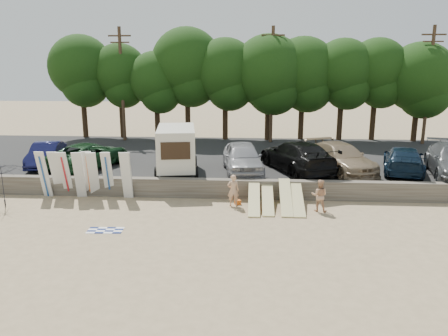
{
  "coord_description": "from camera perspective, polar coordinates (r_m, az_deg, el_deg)",
  "views": [
    {
      "loc": [
        0.51,
        -19.04,
        6.97
      ],
      "look_at": [
        -0.93,
        3.0,
        1.61
      ],
      "focal_mm": 35.0,
      "sensor_mm": 36.0,
      "label": 1
    }
  ],
  "objects": [
    {
      "name": "ground",
      "position": [
        20.28,
        2.08,
        -6.47
      ],
      "size": [
        120.0,
        120.0,
        0.0
      ],
      "primitive_type": "plane",
      "color": "tan",
      "rests_on": "ground"
    },
    {
      "name": "seawall",
      "position": [
        22.97,
        2.32,
        -2.73
      ],
      "size": [
        44.0,
        0.5,
        1.0
      ],
      "primitive_type": "cube",
      "color": "#6B6356",
      "rests_on": "ground"
    },
    {
      "name": "parking_lot",
      "position": [
        30.28,
        2.68,
        0.99
      ],
      "size": [
        44.0,
        14.5,
        0.7
      ],
      "primitive_type": "cube",
      "color": "#282828",
      "rests_on": "ground"
    },
    {
      "name": "treeline",
      "position": [
        36.4,
        3.67,
        12.59
      ],
      "size": [
        32.93,
        6.42,
        9.13
      ],
      "color": "#382616",
      "rests_on": "parking_lot"
    },
    {
      "name": "utility_poles",
      "position": [
        35.1,
        6.28,
        11.04
      ],
      "size": [
        25.8,
        0.26,
        9.0
      ],
      "color": "#473321",
      "rests_on": "parking_lot"
    },
    {
      "name": "box_trailer",
      "position": [
        25.31,
        -6.25,
        2.66
      ],
      "size": [
        2.88,
        4.43,
        2.65
      ],
      "rotation": [
        0.0,
        0.0,
        0.15
      ],
      "color": "beige",
      "rests_on": "parking_lot"
    },
    {
      "name": "car_0",
      "position": [
        29.13,
        -22.19,
        1.65
      ],
      "size": [
        2.33,
        4.62,
        1.45
      ],
      "primitive_type": "imported",
      "rotation": [
        0.0,
        0.0,
        0.19
      ],
      "color": "#11133D",
      "rests_on": "parking_lot"
    },
    {
      "name": "car_1",
      "position": [
        27.82,
        -17.17,
        1.63
      ],
      "size": [
        4.24,
        6.09,
        1.55
      ],
      "primitive_type": "imported",
      "rotation": [
        0.0,
        0.0,
        2.81
      ],
      "color": "black",
      "rests_on": "parking_lot"
    },
    {
      "name": "car_2",
      "position": [
        25.37,
        2.43,
        1.36
      ],
      "size": [
        2.77,
        5.4,
        1.76
      ],
      "primitive_type": "imported",
      "rotation": [
        0.0,
        0.0,
        0.14
      ],
      "color": "#9C9CA1",
      "rests_on": "parking_lot"
    },
    {
      "name": "car_3",
      "position": [
        26.09,
        9.45,
        1.56
      ],
      "size": [
        4.68,
        6.65,
        1.79
      ],
      "primitive_type": "imported",
      "rotation": [
        0.0,
        0.0,
        3.54
      ],
      "color": "black",
      "rests_on": "parking_lot"
    },
    {
      "name": "car_4",
      "position": [
        26.46,
        14.98,
        1.28
      ],
      "size": [
        4.15,
        6.1,
        1.64
      ],
      "primitive_type": "imported",
      "rotation": [
        0.0,
        0.0,
        0.36
      ],
      "color": "#8D7659",
      "rests_on": "parking_lot"
    },
    {
      "name": "car_5",
      "position": [
        27.37,
        22.39,
        0.99
      ],
      "size": [
        3.48,
        5.64,
        1.53
      ],
      "primitive_type": "imported",
      "rotation": [
        0.0,
        0.0,
        2.87
      ],
      "color": "black",
      "rests_on": "parking_lot"
    },
    {
      "name": "surfboard_upright_0",
      "position": [
        24.68,
        -22.48,
        -0.77
      ],
      "size": [
        0.54,
        0.68,
        2.55
      ],
      "primitive_type": "cube",
      "rotation": [
        0.23,
        0.0,
        -0.06
      ],
      "color": "silver",
      "rests_on": "ground"
    },
    {
      "name": "surfboard_upright_1",
      "position": [
        24.63,
        -21.06,
        -0.7
      ],
      "size": [
        0.53,
        0.81,
        2.51
      ],
      "primitive_type": "cube",
      "rotation": [
        0.29,
        0.0,
        0.04
      ],
      "color": "silver",
      "rests_on": "ground"
    },
    {
      "name": "surfboard_upright_2",
      "position": [
        24.35,
        -20.01,
        -0.77
      ],
      "size": [
        0.52,
        0.81,
        2.51
      ],
      "primitive_type": "cube",
      "rotation": [
        0.29,
        0.0,
        0.02
      ],
      "color": "silver",
      "rests_on": "ground"
    },
    {
      "name": "surfboard_upright_3",
      "position": [
        23.88,
        -18.4,
        -0.88
      ],
      "size": [
        0.59,
        0.75,
        2.54
      ],
      "primitive_type": "cube",
      "rotation": [
        0.24,
        0.0,
        0.15
      ],
      "color": "silver",
      "rests_on": "ground"
    },
    {
      "name": "surfboard_upright_4",
      "position": [
        23.94,
        -17.27,
        -0.75
      ],
      "size": [
        0.6,
        0.71,
        2.55
      ],
      "primitive_type": "cube",
      "rotation": [
        0.22,
        0.0,
        0.17
      ],
      "color": "silver",
      "rests_on": "ground"
    },
    {
      "name": "surfboard_upright_5",
      "position": [
        23.77,
        -16.71,
        -0.85
      ],
      "size": [
        0.62,
        0.85,
        2.51
      ],
      "primitive_type": "cube",
      "rotation": [
        0.28,
        0.0,
        0.17
      ],
      "color": "silver",
      "rests_on": "ground"
    },
    {
      "name": "surfboard_upright_6",
      "position": [
        23.59,
        -14.94,
        -0.83
      ],
      "size": [
        0.56,
        0.78,
        2.52
      ],
      "primitive_type": "cube",
      "rotation": [
        0.27,
        0.0,
        0.08
      ],
      "color": "silver",
      "rests_on": "ground"
    },
    {
      "name": "surfboard_upright_7",
      "position": [
        23.18,
        -12.59,
        -0.92
      ],
      "size": [
        0.56,
        0.68,
        2.55
      ],
      "primitive_type": "cube",
      "rotation": [
        0.22,
        0.0,
        0.1
      ],
      "color": "silver",
      "rests_on": "ground"
    },
    {
      "name": "surfboard_upright_8",
      "position": [
        23.1,
        -12.66,
        -0.96
      ],
      "size": [
        0.5,
        0.59,
        2.56
      ],
      "primitive_type": "cube",
      "rotation": [
        0.2,
        0.0,
        -0.0
      ],
      "color": "silver",
      "rests_on": "ground"
    },
    {
      "name": "surfboard_low_0",
      "position": [
        21.46,
        3.95,
        -4.0
      ],
      "size": [
        0.56,
        2.89,
        0.96
      ],
      "primitive_type": "cube",
      "rotation": [
        0.3,
        0.0,
        0.0
      ],
      "color": "#D7CA87",
      "rests_on": "ground"
    },
    {
      "name": "surfboard_low_1",
      "position": [
        21.63,
        5.72,
        -3.98
      ],
      "size": [
        0.56,
        2.9,
        0.89
      ],
      "primitive_type": "cube",
      "rotation": [
        0.28,
        0.0,
        0.0
      ],
      "color": "#D7CA87",
      "rests_on": "ground"
    },
    {
      "name": "surfboard_low_2",
      "position": [
        21.57,
        8.06,
        -3.77
      ],
      "size": [
        0.56,
        2.83,
        1.14
      ],
      "primitive_type": "cube",
      "rotation": [
        0.36,
        0.0,
        0.0
      ],
      "color": "#D7CA87",
      "rests_on": "ground"
    },
    {
      "name": "surfboard_low_3",
      "position": [
        21.65,
        9.56,
        -3.95
      ],
      "size": [
        0.56,
        2.87,
        0.99
      ],
      "primitive_type": "cube",
      "rotation": [
        0.31,
        0.0,
        0.0
      ],
      "color": "#D7CA87",
      "rests_on": "ground"
    },
    {
      "name": "beachgoer_a",
      "position": [
        21.63,
        1.2,
        -2.94
      ],
      "size": [
        0.62,
        0.44,
        1.6
      ],
      "primitive_type": "imported",
      "rotation": [
        0.0,
        0.0,
        3.24
      ],
      "color": "tan",
      "rests_on": "ground"
    },
    {
      "name": "beachgoer_b",
      "position": [
        21.36,
        12.36,
        -3.53
      ],
      "size": [
        0.87,
        0.74,
        1.56
      ],
      "primitive_type": "imported",
      "rotation": [
        0.0,
        0.0,
        2.92
      ],
      "color": "tan",
      "rests_on": "ground"
    },
    {
      "name": "cooler",
      "position": [
        22.19,
        8.04,
        -4.37
      ],
      "size": [
        0.43,
        0.37,
        0.32
      ],
      "primitive_type": "cube",
      "rotation": [
        0.0,
        0.0,
        -0.2
      ],
      "color": "#268B49",
      "rests_on": "ground"
    },
    {
      "name": "gear_bag",
      "position": [
        22.07,
        1.79,
        -4.48
      ],
      "size": [
        0.36,
        0.32,
        0.22
      ],
      "primitive_type": "cube",
      "rotation": [
        0.0,
        0.0,
        0.28
      ],
      "color": "orange",
      "rests_on": "ground"
    },
    {
      "name": "beach_towel",
      "position": [
        19.44,
        -15.24,
        -7.85
      ],
      "size": [
        1.58,
        1.58,
        0.0
      ],
      "primitive_type": "plane",
      "rotation": [
        0.0,
        0.0,
        0.05
      ],
      "color": "white",
      "rests_on": "ground"
    },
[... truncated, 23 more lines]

